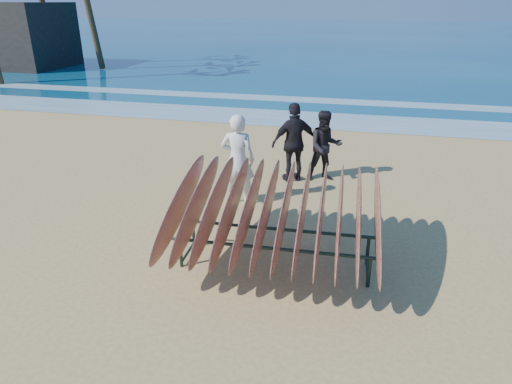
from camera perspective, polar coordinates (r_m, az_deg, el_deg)
ground at (r=7.62m, az=-1.45°, el=-8.89°), size 120.00×120.00×0.00m
ocean at (r=61.39m, az=12.83°, el=18.63°), size 160.00×160.00×0.00m
foam_near at (r=16.81m, az=7.59°, el=8.92°), size 160.00×160.00×0.00m
foam_far at (r=20.21m, az=8.78°, el=11.21°), size 160.00×160.00×0.00m
surfboard_rack at (r=7.10m, az=2.44°, el=-2.51°), size 3.30×2.99×1.61m
person_white at (r=9.45m, az=-2.28°, el=4.04°), size 0.72×0.49×1.92m
person_dark_a at (r=10.87m, az=8.61°, el=5.67°), size 0.98×0.87×1.68m
person_dark_b at (r=10.72m, az=4.82°, el=6.15°), size 1.18×0.95×1.87m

